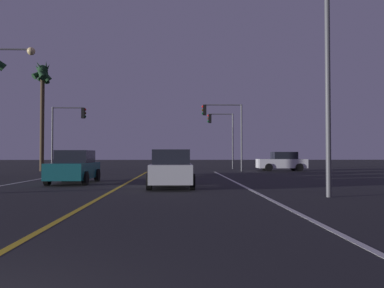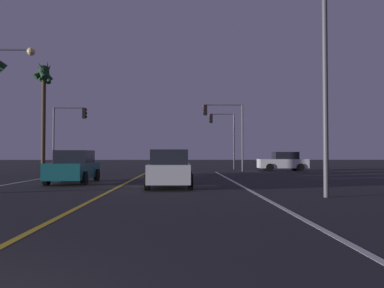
{
  "view_description": "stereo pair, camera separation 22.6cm",
  "coord_description": "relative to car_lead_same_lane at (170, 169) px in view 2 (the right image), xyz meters",
  "views": [
    {
      "loc": [
        2.71,
        -2.79,
        1.5
      ],
      "look_at": [
        3.55,
        22.62,
        2.17
      ],
      "focal_mm": 36.27,
      "sensor_mm": 36.0,
      "label": 1
    },
    {
      "loc": [
        2.94,
        -2.79,
        1.5
      ],
      "look_at": [
        3.55,
        22.62,
        2.17
      ],
      "focal_mm": 36.27,
      "sensor_mm": 36.0,
      "label": 2
    }
  ],
  "objects": [
    {
      "name": "lane_edge_right",
      "position": [
        3.36,
        -2.65,
        -0.82
      ],
      "size": [
        0.16,
        36.13,
        0.01
      ],
      "primitive_type": "cube",
      "color": "silver",
      "rests_on": "ground"
    },
    {
      "name": "lane_center_divider",
      "position": [
        -2.37,
        -2.65,
        -0.82
      ],
      "size": [
        0.16,
        36.13,
        0.01
      ],
      "primitive_type": "cube",
      "color": "gold",
      "rests_on": "ground"
    },
    {
      "name": "car_lead_same_lane",
      "position": [
        0.0,
        0.0,
        0.0
      ],
      "size": [
        2.02,
        4.3,
        1.7
      ],
      "rotation": [
        0.0,
        0.0,
        1.57
      ],
      "color": "black",
      "rests_on": "ground"
    },
    {
      "name": "car_crossing_side",
      "position": [
        9.59,
        17.03,
        0.0
      ],
      "size": [
        4.3,
        2.02,
        1.7
      ],
      "rotation": [
        0.0,
        0.0,
        3.14
      ],
      "color": "black",
      "rests_on": "ground"
    },
    {
      "name": "car_oncoming",
      "position": [
        -5.05,
        2.65,
        0.0
      ],
      "size": [
        2.02,
        4.3,
        1.7
      ],
      "rotation": [
        0.0,
        0.0,
        -1.57
      ],
      "color": "black",
      "rests_on": "ground"
    },
    {
      "name": "car_ahead_far",
      "position": [
        -0.16,
        8.99,
        0.0
      ],
      "size": [
        2.02,
        4.3,
        1.7
      ],
      "rotation": [
        0.0,
        0.0,
        1.57
      ],
      "color": "black",
      "rests_on": "ground"
    },
    {
      "name": "traffic_light_near_right",
      "position": [
        4.14,
        15.91,
        3.5
      ],
      "size": [
        3.53,
        0.36,
        5.82
      ],
      "rotation": [
        0.0,
        0.0,
        3.14
      ],
      "color": "#4C4C51",
      "rests_on": "ground"
    },
    {
      "name": "traffic_light_near_left",
      "position": [
        -9.14,
        15.91,
        3.26
      ],
      "size": [
        2.93,
        0.36,
        5.52
      ],
      "color": "#4C4C51",
      "rests_on": "ground"
    },
    {
      "name": "traffic_light_far_right",
      "position": [
        4.56,
        21.41,
        3.3
      ],
      "size": [
        2.64,
        0.36,
        5.6
      ],
      "rotation": [
        0.0,
        0.0,
        3.14
      ],
      "color": "#4C4C51",
      "rests_on": "ground"
    },
    {
      "name": "street_lamp_right_near",
      "position": [
        5.03,
        -4.12,
        4.24
      ],
      "size": [
        2.34,
        0.44,
        7.96
      ],
      "rotation": [
        0.0,
        0.0,
        3.14
      ],
      "color": "#4C4C51",
      "rests_on": "ground"
    },
    {
      "name": "palm_tree_left_far",
      "position": [
        -11.78,
        17.13,
        7.0
      ],
      "size": [
        2.08,
        2.2,
        9.83
      ],
      "color": "#473826",
      "rests_on": "ground"
    }
  ]
}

